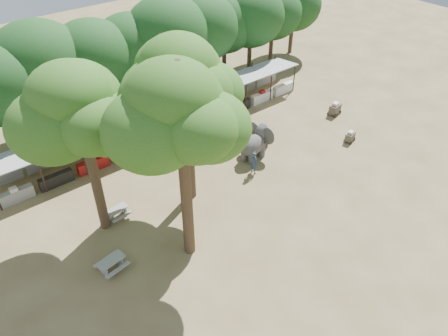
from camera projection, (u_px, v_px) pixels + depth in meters
ground at (285, 224)px, 27.78m from camera, size 100.00×100.00×0.00m
vendor_stalls at (166, 120)px, 35.68m from camera, size 28.00×2.99×2.80m
yard_tree_left at (76, 112)px, 22.76m from camera, size 7.10×6.90×11.02m
yard_tree_center at (176, 115)px, 20.53m from camera, size 7.10×6.90×12.04m
yard_tree_back at (182, 81)px, 24.91m from camera, size 7.10×6.90×11.36m
backdrop_trees at (128, 51)px, 36.28m from camera, size 46.46×5.95×8.33m
elephant at (256, 142)px, 33.01m from camera, size 3.38×2.49×2.51m
handler at (254, 163)px, 31.52m from camera, size 0.43×0.65×1.79m
picnic_table_near at (111, 263)px, 24.55m from camera, size 1.78×1.64×0.79m
picnic_table_far at (118, 212)px, 28.01m from camera, size 1.54×1.42×0.71m
cart_front at (350, 136)px, 35.09m from camera, size 1.08×0.84×0.94m
cart_back at (335, 109)px, 38.49m from camera, size 1.30×0.97×1.16m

